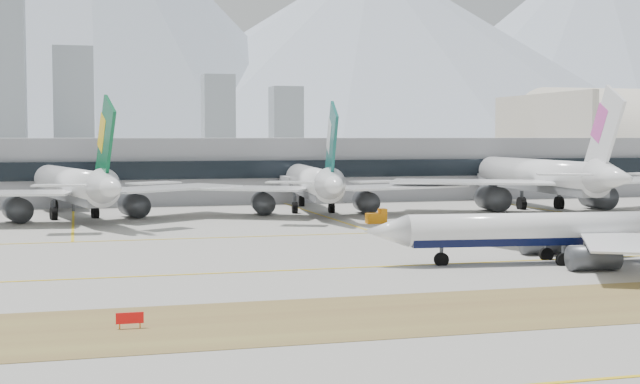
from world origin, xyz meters
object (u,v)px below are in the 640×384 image
object	(u,v)px
taxiing_airliner	(561,231)
widebody_cathay	(314,184)
widebody_china_air	(543,178)
terminal	(178,169)
widebody_eva	(75,187)

from	to	relation	value
taxiing_airliner	widebody_cathay	world-z (taller)	widebody_cathay
widebody_china_air	terminal	world-z (taller)	widebody_china_air
widebody_eva	widebody_cathay	bearing A→B (deg)	-101.92
widebody_cathay	terminal	bearing A→B (deg)	31.15
widebody_eva	widebody_china_air	size ratio (longest dim) A/B	0.87
widebody_china_air	terminal	size ratio (longest dim) A/B	0.25
widebody_eva	terminal	size ratio (longest dim) A/B	0.22
taxiing_airliner	widebody_eva	xyz separation A→B (m)	(-57.29, 74.18, 2.05)
widebody_eva	taxiing_airliner	bearing A→B (deg)	-155.08
taxiing_airliner	terminal	size ratio (longest dim) A/B	0.17
terminal	taxiing_airliner	bearing A→B (deg)	-74.90
taxiing_airliner	widebody_cathay	distance (m)	75.72
taxiing_airliner	terminal	xyz separation A→B (m)	(-32.98, 122.28, 3.58)
taxiing_airliner	widebody_eva	world-z (taller)	widebody_eva
taxiing_airliner	widebody_china_air	bearing A→B (deg)	-111.55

